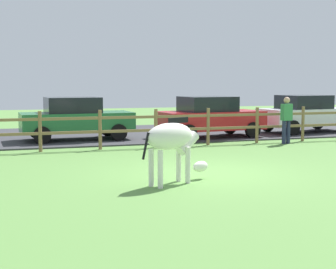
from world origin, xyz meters
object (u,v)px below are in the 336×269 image
parked_car_red (210,117)px  parked_car_white (306,113)px  parked_car_green (76,118)px  visitor_near_fence (286,118)px  zebra (173,141)px

parked_car_red → parked_car_white: 4.64m
parked_car_green → visitor_near_fence: bearing=-24.2°
parked_car_green → visitor_near_fence: visitor_near_fence is taller
parked_car_green → parked_car_white: same height
zebra → visitor_near_fence: size_ratio=1.10×
parked_car_white → visitor_near_fence: (-2.71, -2.97, 0.06)m
parked_car_red → zebra: bearing=-117.7°
zebra → parked_car_white: parked_car_white is taller
parked_car_white → parked_car_green: bearing=179.2°
parked_car_white → visitor_near_fence: 4.02m
parked_car_white → visitor_near_fence: size_ratio=2.54×
parked_car_red → parked_car_white: bearing=7.4°
parked_car_green → visitor_near_fence: 7.56m
parked_car_red → parked_car_green: same height
parked_car_green → parked_car_white: (9.60, -0.13, 0.00)m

